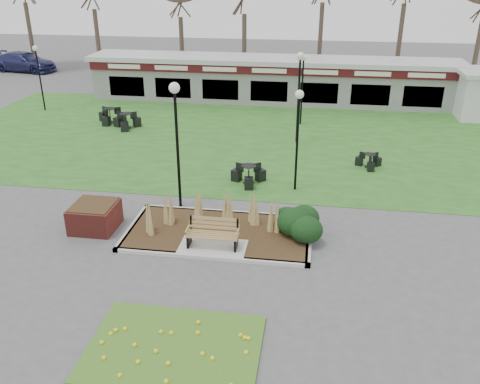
# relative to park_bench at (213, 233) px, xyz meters

# --- Properties ---
(ground) EXTENTS (100.00, 100.00, 0.00)m
(ground) POSITION_rel_park_bench_xyz_m (0.00, -0.25, -0.59)
(ground) COLOR #515154
(ground) RESTS_ON ground
(lawn) EXTENTS (34.00, 16.00, 0.02)m
(lawn) POSITION_rel_park_bench_xyz_m (0.00, 11.75, -0.58)
(lawn) COLOR #255F1E
(lawn) RESTS_ON ground
(flower_bed) EXTENTS (4.20, 3.00, 0.16)m
(flower_bed) POSITION_rel_park_bench_xyz_m (0.00, -4.85, -0.52)
(flower_bed) COLOR #336E1F
(flower_bed) RESTS_ON ground
(planting_bed) EXTENTS (6.75, 3.40, 1.27)m
(planting_bed) POSITION_rel_park_bench_xyz_m (1.27, 1.10, -0.22)
(planting_bed) COLOR black
(planting_bed) RESTS_ON ground
(park_bench) EXTENTS (1.70, 0.66, 0.93)m
(park_bench) POSITION_rel_park_bench_xyz_m (0.00, 0.00, 0.00)
(park_bench) COLOR olive
(park_bench) RESTS_ON ground
(brick_planter) EXTENTS (1.50, 1.50, 0.95)m
(brick_planter) POSITION_rel_park_bench_xyz_m (-4.40, 0.75, -0.11)
(brick_planter) COLOR maroon
(brick_planter) RESTS_ON ground
(food_pavilion) EXTENTS (24.60, 3.40, 2.90)m
(food_pavilion) POSITION_rel_park_bench_xyz_m (0.00, 19.71, 0.89)
(food_pavilion) COLOR gray
(food_pavilion) RESTS_ON ground
(lamp_post_near_right) EXTENTS (0.35, 0.35, 4.18)m
(lamp_post_near_right) POSITION_rel_park_bench_xyz_m (2.41, 5.17, 2.46)
(lamp_post_near_right) COLOR black
(lamp_post_near_right) RESTS_ON ground
(lamp_post_mid_left) EXTENTS (0.40, 0.40, 4.81)m
(lamp_post_mid_left) POSITION_rel_park_bench_xyz_m (-1.89, 2.95, 2.91)
(lamp_post_mid_left) COLOR black
(lamp_post_mid_left) RESTS_ON ground
(lamp_post_mid_right) EXTENTS (0.33, 0.33, 3.99)m
(lamp_post_mid_right) POSITION_rel_park_bench_xyz_m (2.23, 14.57, 2.32)
(lamp_post_mid_right) COLOR black
(lamp_post_mid_right) RESTS_ON ground
(lamp_post_far_right) EXTENTS (0.38, 0.38, 4.63)m
(lamp_post_far_right) POSITION_rel_park_bench_xyz_m (2.16, 11.28, 2.78)
(lamp_post_far_right) COLOR black
(lamp_post_far_right) RESTS_ON ground
(lamp_post_far_left) EXTENTS (0.33, 0.33, 4.02)m
(lamp_post_far_left) POSITION_rel_park_bench_xyz_m (-14.00, 15.18, 2.34)
(lamp_post_far_left) COLOR black
(lamp_post_far_left) RESTS_ON ground
(bistro_set_a) EXTENTS (1.62, 1.40, 0.86)m
(bistro_set_a) POSITION_rel_park_bench_xyz_m (-8.81, 13.17, -0.28)
(bistro_set_a) COLOR black
(bistro_set_a) RESTS_ON ground
(bistro_set_b) EXTENTS (1.58, 1.51, 0.85)m
(bistro_set_b) POSITION_rel_park_bench_xyz_m (-7.49, 12.30, -0.29)
(bistro_set_b) COLOR black
(bistro_set_b) RESTS_ON ground
(bistro_set_c) EXTENTS (1.51, 1.43, 0.81)m
(bistro_set_c) POSITION_rel_park_bench_xyz_m (0.42, 5.51, -0.30)
(bistro_set_c) COLOR black
(bistro_set_c) RESTS_ON ground
(bistro_set_d) EXTENTS (1.22, 1.11, 0.65)m
(bistro_set_d) POSITION_rel_park_bench_xyz_m (5.63, 8.17, -0.35)
(bistro_set_d) COLOR black
(bistro_set_d) RESTS_ON ground
(car_silver) EXTENTS (3.85, 1.95, 1.26)m
(car_silver) POSITION_rel_park_bench_xyz_m (-13.32, 26.75, 0.04)
(car_silver) COLOR silver
(car_silver) RESTS_ON ground
(car_black) EXTENTS (4.57, 3.20, 1.43)m
(car_black) POSITION_rel_park_bench_xyz_m (-12.78, 26.75, 0.13)
(car_black) COLOR black
(car_black) RESTS_ON ground
(car_blue) EXTENTS (5.86, 3.05, 1.62)m
(car_blue) POSITION_rel_park_bench_xyz_m (-21.93, 26.75, 0.22)
(car_blue) COLOR navy
(car_blue) RESTS_ON ground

